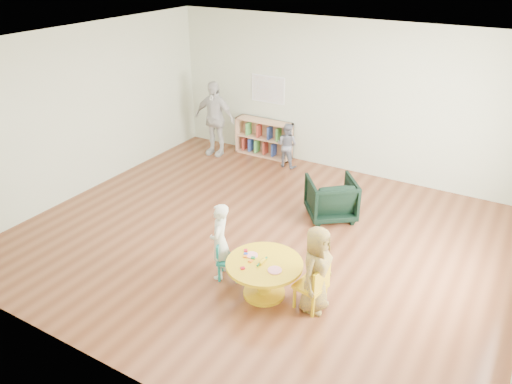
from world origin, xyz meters
TOP-DOWN VIEW (x-y plane):
  - room at (0.01, 0.00)m, footprint 7.10×7.00m
  - activity_table at (0.67, -1.15)m, footprint 0.95×0.95m
  - kid_chair_left at (0.07, -1.08)m, footprint 0.38×0.38m
  - kid_chair_right at (1.31, -1.08)m, footprint 0.38×0.38m
  - bookshelf at (-1.61, 2.86)m, footprint 1.20×0.30m
  - alphabet_poster at (-1.60, 2.98)m, footprint 0.74×0.01m
  - armchair at (0.61, 1.10)m, footprint 1.02×1.02m
  - child_left at (-0.02, -1.09)m, footprint 0.36×0.44m
  - child_right at (1.32, -1.06)m, footprint 0.36×0.54m
  - toddler at (-0.93, 2.56)m, footprint 0.44×0.35m
  - adult_caretaker at (-2.51, 2.39)m, footprint 0.92×0.43m

SIDE VIEW (x-z plane):
  - kid_chair_left at x=0.07m, z-range 0.02..0.56m
  - activity_table at x=0.67m, z-range 0.07..0.59m
  - kid_chair_right at x=1.31m, z-range 0.02..0.64m
  - armchair at x=0.61m, z-range 0.00..0.67m
  - bookshelf at x=-1.61m, z-range -0.01..0.74m
  - toddler at x=-0.93m, z-range 0.00..0.88m
  - child_left at x=-0.02m, z-range 0.00..1.05m
  - child_right at x=1.32m, z-range 0.00..1.10m
  - adult_caretaker at x=-2.51m, z-range 0.00..1.53m
  - alphabet_poster at x=-1.60m, z-range 1.08..1.62m
  - room at x=0.01m, z-range 0.49..3.29m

